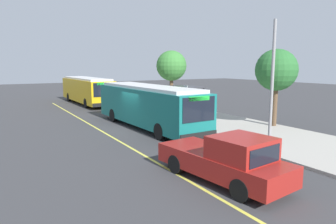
{
  "coord_description": "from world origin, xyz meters",
  "views": [
    {
      "loc": [
        19.01,
        -8.47,
        4.33
      ],
      "look_at": [
        2.01,
        1.52,
        1.31
      ],
      "focal_mm": 32.75,
      "sensor_mm": 36.0,
      "label": 1
    }
  ],
  "objects": [
    {
      "name": "ground_plane",
      "position": [
        0.0,
        0.0,
        0.0
      ],
      "size": [
        120.0,
        120.0,
        0.0
      ],
      "primitive_type": "plane",
      "color": "#38383A"
    },
    {
      "name": "street_tree_upstreet",
      "position": [
        -7.74,
        7.65,
        4.25
      ],
      "size": [
        3.05,
        3.05,
        5.66
      ],
      "color": "brown",
      "rests_on": "sidewalk_curb"
    },
    {
      "name": "street_tree_near_shelter",
      "position": [
        4.62,
        8.56,
        3.98
      ],
      "size": [
        2.85,
        2.85,
        5.29
      ],
      "color": "brown",
      "rests_on": "sidewalk_curb"
    },
    {
      "name": "waiting_bench",
      "position": [
        -1.78,
        5.83,
        0.63
      ],
      "size": [
        1.6,
        0.48,
        0.95
      ],
      "color": "brown",
      "rests_on": "sidewalk_curb"
    },
    {
      "name": "sidewalk_curb",
      "position": [
        0.0,
        6.0,
        0.07
      ],
      "size": [
        44.0,
        6.4,
        0.15
      ],
      "primitive_type": "cube",
      "color": "#A8A399",
      "rests_on": "ground_plane"
    },
    {
      "name": "route_sign_post",
      "position": [
        1.17,
        3.46,
        1.96
      ],
      "size": [
        0.44,
        0.08,
        2.8
      ],
      "color": "#333338",
      "rests_on": "sidewalk_curb"
    },
    {
      "name": "transit_bus_second",
      "position": [
        -15.43,
        1.1,
        1.62
      ],
      "size": [
        11.67,
        2.81,
        2.95
      ],
      "color": "gold",
      "rests_on": "ground_plane"
    },
    {
      "name": "utility_pole",
      "position": [
        8.45,
        3.76,
        3.35
      ],
      "size": [
        0.16,
        0.16,
        6.4
      ],
      "primitive_type": "cylinder",
      "color": "gray",
      "rests_on": "sidewalk_curb"
    },
    {
      "name": "pedestrian_commuter",
      "position": [
        -3.26,
        3.86,
        1.12
      ],
      "size": [
        0.24,
        0.4,
        1.69
      ],
      "color": "#282D47",
      "rests_on": "sidewalk_curb"
    },
    {
      "name": "pickup_truck",
      "position": [
        10.64,
        -1.04,
        0.86
      ],
      "size": [
        5.6,
        2.64,
        1.85
      ],
      "color": "maroon",
      "rests_on": "ground_plane"
    },
    {
      "name": "bus_shelter",
      "position": [
        -2.01,
        5.83,
        1.92
      ],
      "size": [
        2.9,
        1.6,
        2.48
      ],
      "color": "#333338",
      "rests_on": "sidewalk_curb"
    },
    {
      "name": "transit_bus_main",
      "position": [
        0.12,
        1.01,
        1.62
      ],
      "size": [
        11.54,
        3.01,
        2.95
      ],
      "color": "#146B66",
      "rests_on": "ground_plane"
    },
    {
      "name": "lane_stripe_center",
      "position": [
        0.0,
        -2.2,
        0.0
      ],
      "size": [
        36.0,
        0.14,
        0.01
      ],
      "primitive_type": "cube",
      "color": "#E0D64C",
      "rests_on": "ground_plane"
    }
  ]
}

